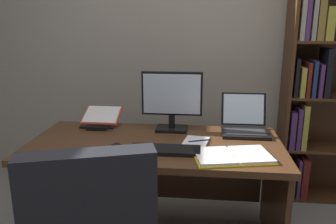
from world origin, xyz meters
The scene contains 11 objects.
wall_back centered at (0.00, 1.92, 1.36)m, with size 5.70×0.12×2.71m, color #A89E8E.
desk centered at (-0.11, 1.00, 0.53)m, with size 1.62×0.78×0.72m.
bookshelf centered at (1.20, 1.70, 1.10)m, with size 0.94×0.31×2.21m.
monitor centered at (-0.03, 1.18, 0.93)m, with size 0.43×0.16×0.42m.
laptop centered at (0.48, 1.19, 0.78)m, with size 0.32×0.33×0.25m.
keyboard centered at (-0.03, 0.76, 0.73)m, with size 0.42×0.15×0.02m, color black.
computer_mouse centered at (-0.33, 0.76, 0.74)m, with size 0.06×0.10×0.04m, color black.
reading_stand_with_book centered at (-0.56, 1.24, 0.78)m, with size 0.27×0.27×0.12m.
open_binder centered at (0.37, 0.71, 0.73)m, with size 0.48×0.35×0.02m.
notepad centered at (0.15, 0.94, 0.73)m, with size 0.15×0.21×0.01m, color white.
pen centered at (0.17, 0.94, 0.74)m, with size 0.01×0.01×0.14m, color navy.
Camera 1 is at (0.19, -1.13, 1.47)m, focal length 36.47 mm.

